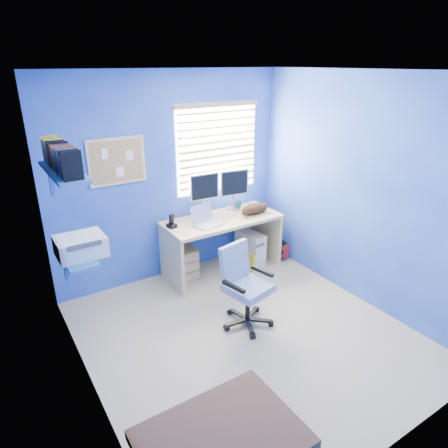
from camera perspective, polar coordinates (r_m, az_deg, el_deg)
floor at (r=4.21m, az=3.17°, el=-15.40°), size 3.00×3.20×0.00m
ceiling at (r=3.34m, az=4.13°, el=21.04°), size 3.00×3.20×0.00m
wall_back at (r=4.90m, az=-7.54°, el=6.44°), size 3.00×0.01×2.50m
wall_front at (r=2.61m, az=25.00°, el=-10.31°), size 3.00×0.01×2.50m
wall_left at (r=3.03m, az=-20.17°, el=-5.01°), size 0.01×3.20×2.50m
wall_right at (r=4.59m, az=18.97°, el=4.32°), size 0.01×3.20×2.50m
desk at (r=5.15m, az=-0.27°, el=-3.03°), size 1.48×0.65×0.74m
laptop at (r=4.77m, az=-2.23°, el=1.11°), size 0.38×0.33×0.22m
monitor_left at (r=5.07m, az=-2.92°, el=4.30°), size 0.41×0.14×0.54m
monitor_right at (r=5.24m, az=1.33°, el=4.92°), size 0.41×0.17×0.54m
phone at (r=4.74m, az=-7.51°, el=0.49°), size 0.11×0.12×0.17m
mug at (r=5.34m, az=2.05°, el=2.76°), size 0.10×0.09×0.10m
cd_spindle at (r=5.39m, az=4.28°, el=2.74°), size 0.13×0.13×0.07m
cat at (r=5.17m, az=4.47°, el=2.22°), size 0.41×0.29×0.13m
tower_pc at (r=5.42m, az=3.75°, el=-3.42°), size 0.23×0.46×0.45m
drawer_boxes at (r=5.06m, az=-6.05°, el=-5.75°), size 0.35×0.28×0.41m
yellow_book at (r=5.25m, az=3.77°, el=-5.60°), size 0.03×0.17×0.24m
backpack at (r=5.59m, az=7.95°, el=-3.64°), size 0.29×0.25×0.30m
office_chair at (r=4.19m, az=2.98°, el=-10.20°), size 0.59×0.59×0.86m
window_blinds at (r=5.10m, az=-0.84°, el=10.72°), size 1.15×0.05×1.10m
corkboard at (r=4.58m, az=-15.04°, el=8.65°), size 0.64×0.02×0.52m
wall_shelves at (r=3.67m, az=-21.11°, el=2.72°), size 0.42×0.90×1.05m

